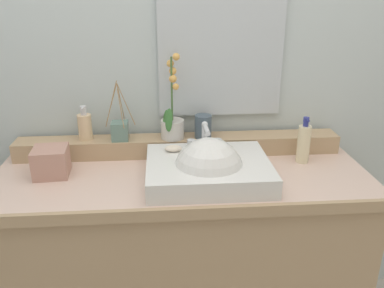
{
  "coord_description": "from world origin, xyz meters",
  "views": [
    {
      "loc": [
        -0.07,
        -1.45,
        1.53
      ],
      "look_at": [
        0.04,
        -0.02,
        0.96
      ],
      "focal_mm": 37.84,
      "sensor_mm": 36.0,
      "label": 1
    }
  ],
  "objects_px": {
    "tumbler_cup": "(203,126)",
    "tissue_box": "(51,162)",
    "sink_basin": "(208,171)",
    "lotion_bottle": "(304,143)",
    "soap_dispenser": "(85,126)",
    "reed_diffuser": "(120,130)",
    "potted_plant": "(172,120)",
    "soap_bar": "(173,148)"
  },
  "relations": [
    {
      "from": "sink_basin",
      "to": "soap_bar",
      "type": "height_order",
      "value": "sink_basin"
    },
    {
      "from": "soap_dispenser",
      "to": "tissue_box",
      "type": "distance_m",
      "value": 0.23
    },
    {
      "from": "reed_diffuser",
      "to": "tissue_box",
      "type": "bearing_deg",
      "value": -147.44
    },
    {
      "from": "reed_diffuser",
      "to": "lotion_bottle",
      "type": "xyz_separation_m",
      "value": [
        0.77,
        -0.12,
        -0.04
      ]
    },
    {
      "from": "reed_diffuser",
      "to": "tissue_box",
      "type": "height_order",
      "value": "reed_diffuser"
    },
    {
      "from": "potted_plant",
      "to": "lotion_bottle",
      "type": "bearing_deg",
      "value": -12.24
    },
    {
      "from": "soap_dispenser",
      "to": "reed_diffuser",
      "type": "distance_m",
      "value": 0.15
    },
    {
      "from": "tumbler_cup",
      "to": "tissue_box",
      "type": "distance_m",
      "value": 0.64
    },
    {
      "from": "soap_bar",
      "to": "tissue_box",
      "type": "xyz_separation_m",
      "value": [
        -0.48,
        -0.02,
        -0.03
      ]
    },
    {
      "from": "soap_bar",
      "to": "sink_basin",
      "type": "bearing_deg",
      "value": -41.99
    },
    {
      "from": "soap_dispenser",
      "to": "lotion_bottle",
      "type": "distance_m",
      "value": 0.93
    },
    {
      "from": "soap_dispenser",
      "to": "tissue_box",
      "type": "relative_size",
      "value": 1.13
    },
    {
      "from": "potted_plant",
      "to": "lotion_bottle",
      "type": "xyz_separation_m",
      "value": [
        0.54,
        -0.12,
        -0.08
      ]
    },
    {
      "from": "tumbler_cup",
      "to": "tissue_box",
      "type": "bearing_deg",
      "value": -165.09
    },
    {
      "from": "potted_plant",
      "to": "tumbler_cup",
      "type": "bearing_deg",
      "value": -0.74
    },
    {
      "from": "tumbler_cup",
      "to": "tissue_box",
      "type": "height_order",
      "value": "tumbler_cup"
    },
    {
      "from": "tumbler_cup",
      "to": "lotion_bottle",
      "type": "height_order",
      "value": "lotion_bottle"
    },
    {
      "from": "soap_bar",
      "to": "soap_dispenser",
      "type": "height_order",
      "value": "soap_dispenser"
    },
    {
      "from": "reed_diffuser",
      "to": "soap_bar",
      "type": "bearing_deg",
      "value": -32.63
    },
    {
      "from": "sink_basin",
      "to": "lotion_bottle",
      "type": "xyz_separation_m",
      "value": [
        0.42,
        0.14,
        0.05
      ]
    },
    {
      "from": "soap_dispenser",
      "to": "tumbler_cup",
      "type": "bearing_deg",
      "value": -2.28
    },
    {
      "from": "soap_dispenser",
      "to": "tumbler_cup",
      "type": "relative_size",
      "value": 1.47
    },
    {
      "from": "soap_bar",
      "to": "tissue_box",
      "type": "distance_m",
      "value": 0.48
    },
    {
      "from": "lotion_bottle",
      "to": "tissue_box",
      "type": "distance_m",
      "value": 1.02
    },
    {
      "from": "potted_plant",
      "to": "soap_bar",
      "type": "bearing_deg",
      "value": -90.89
    },
    {
      "from": "soap_dispenser",
      "to": "reed_diffuser",
      "type": "xyz_separation_m",
      "value": [
        0.15,
        -0.02,
        -0.02
      ]
    },
    {
      "from": "soap_bar",
      "to": "tumbler_cup",
      "type": "bearing_deg",
      "value": 46.46
    },
    {
      "from": "lotion_bottle",
      "to": "tissue_box",
      "type": "height_order",
      "value": "lotion_bottle"
    },
    {
      "from": "soap_bar",
      "to": "tissue_box",
      "type": "relative_size",
      "value": 0.54
    },
    {
      "from": "sink_basin",
      "to": "potted_plant",
      "type": "bearing_deg",
      "value": 116.03
    },
    {
      "from": "tissue_box",
      "to": "soap_bar",
      "type": "bearing_deg",
      "value": 2.6
    },
    {
      "from": "sink_basin",
      "to": "tumbler_cup",
      "type": "bearing_deg",
      "value": 88.72
    },
    {
      "from": "sink_basin",
      "to": "tumbler_cup",
      "type": "xyz_separation_m",
      "value": [
        0.01,
        0.26,
        0.09
      ]
    },
    {
      "from": "soap_bar",
      "to": "potted_plant",
      "type": "xyz_separation_m",
      "value": [
        0.0,
        0.14,
        0.07
      ]
    },
    {
      "from": "soap_bar",
      "to": "potted_plant",
      "type": "bearing_deg",
      "value": 89.11
    },
    {
      "from": "soap_bar",
      "to": "reed_diffuser",
      "type": "xyz_separation_m",
      "value": [
        -0.22,
        0.14,
        0.03
      ]
    },
    {
      "from": "sink_basin",
      "to": "tissue_box",
      "type": "distance_m",
      "value": 0.61
    },
    {
      "from": "sink_basin",
      "to": "tissue_box",
      "type": "xyz_separation_m",
      "value": [
        -0.61,
        0.09,
        0.02
      ]
    },
    {
      "from": "sink_basin",
      "to": "soap_bar",
      "type": "distance_m",
      "value": 0.18
    },
    {
      "from": "soap_dispenser",
      "to": "potted_plant",
      "type": "bearing_deg",
      "value": -2.83
    },
    {
      "from": "sink_basin",
      "to": "reed_diffuser",
      "type": "bearing_deg",
      "value": 143.66
    },
    {
      "from": "soap_bar",
      "to": "lotion_bottle",
      "type": "height_order",
      "value": "lotion_bottle"
    }
  ]
}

